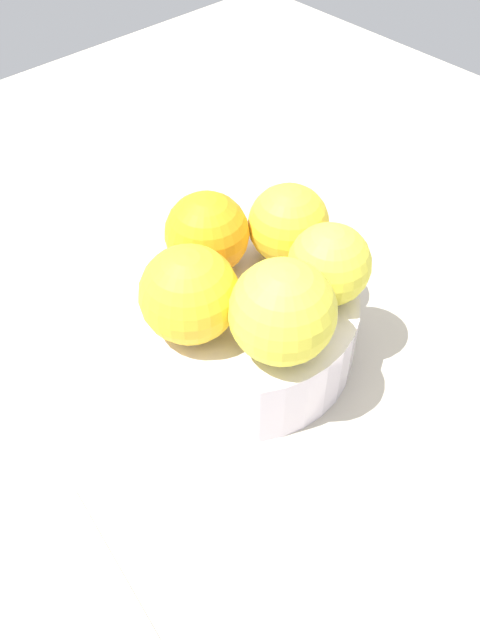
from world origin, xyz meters
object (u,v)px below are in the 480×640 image
(orange_in_bowl_3, at_px, (288,224))
(orange_in_bowl_4, at_px, (282,312))
(fruit_bowl, at_px, (240,326))
(orange_in_bowl_1, at_px, (207,234))
(orange_in_bowl_0, at_px, (329,264))
(orange_in_bowl_2, at_px, (192,297))

(orange_in_bowl_3, height_order, orange_in_bowl_4, orange_in_bowl_4)
(fruit_bowl, distance_m, orange_in_bowl_3, 0.09)
(orange_in_bowl_1, bearing_deg, orange_in_bowl_4, -101.21)
(orange_in_bowl_3, bearing_deg, orange_in_bowl_0, -101.62)
(orange_in_bowl_3, relative_size, orange_in_bowl_4, 0.86)
(orange_in_bowl_0, height_order, orange_in_bowl_4, orange_in_bowl_4)
(orange_in_bowl_3, bearing_deg, fruit_bowl, -169.28)
(orange_in_bowl_2, height_order, orange_in_bowl_4, orange_in_bowl_4)
(orange_in_bowl_0, distance_m, orange_in_bowl_1, 0.10)
(orange_in_bowl_0, bearing_deg, orange_in_bowl_4, -166.49)
(orange_in_bowl_2, bearing_deg, orange_in_bowl_3, 7.42)
(orange_in_bowl_1, relative_size, orange_in_bowl_3, 1.02)
(fruit_bowl, relative_size, orange_in_bowl_0, 2.93)
(fruit_bowl, height_order, orange_in_bowl_3, orange_in_bowl_3)
(orange_in_bowl_0, relative_size, orange_in_bowl_3, 0.97)
(orange_in_bowl_1, bearing_deg, orange_in_bowl_3, -31.22)
(orange_in_bowl_1, height_order, orange_in_bowl_3, orange_in_bowl_1)
(fruit_bowl, bearing_deg, orange_in_bowl_0, -38.96)
(orange_in_bowl_0, distance_m, orange_in_bowl_4, 0.07)
(fruit_bowl, relative_size, orange_in_bowl_4, 2.46)
(orange_in_bowl_1, height_order, orange_in_bowl_2, orange_in_bowl_2)
(orange_in_bowl_2, height_order, orange_in_bowl_3, orange_in_bowl_2)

